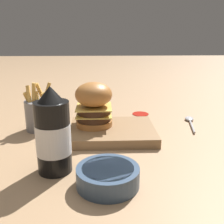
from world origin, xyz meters
The scene contains 8 objects.
ground_plane centered at (0.00, 0.00, 0.00)m, with size 6.00×6.00×0.00m, color #9E7A56.
serving_board centered at (-0.02, 0.05, 0.01)m, with size 0.26×0.21×0.03m.
burger centered at (-0.08, 0.07, 0.10)m, with size 0.12×0.12×0.14m.
ketchup_bottle centered at (-0.16, -0.16, 0.09)m, with size 0.08×0.08×0.20m.
fries_basket centered at (-0.26, 0.12, 0.05)m, with size 0.09×0.09×0.16m.
side_bowl centered at (-0.04, -0.23, 0.02)m, with size 0.13×0.13×0.04m.
spoon centered at (0.27, 0.17, 0.01)m, with size 0.05×0.17×0.01m.
ketchup_puddle centered at (0.10, 0.27, 0.00)m, with size 0.06×0.06×0.00m.
Camera 1 is at (-0.05, -0.72, 0.31)m, focal length 42.00 mm.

